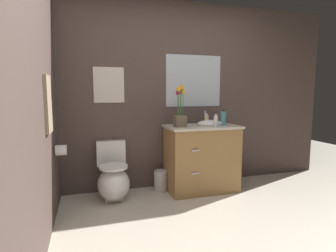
# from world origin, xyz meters

# --- Properties ---
(ground_plane) EXTENTS (9.62, 9.62, 0.00)m
(ground_plane) POSITION_xyz_m (0.00, 0.00, 0.00)
(ground_plane) COLOR beige
(wall_back) EXTENTS (4.49, 0.05, 2.50)m
(wall_back) POSITION_xyz_m (0.20, 1.68, 1.25)
(wall_back) COLOR #4C3D38
(wall_back) RESTS_ON ground_plane
(wall_left) EXTENTS (0.05, 4.64, 2.50)m
(wall_left) POSITION_xyz_m (-1.47, 0.50, 1.25)
(wall_left) COLOR #4C3D38
(wall_left) RESTS_ON ground_plane
(toilet) EXTENTS (0.38, 0.59, 0.69)m
(toilet) POSITION_xyz_m (-0.82, 1.38, 0.24)
(toilet) COLOR white
(toilet) RESTS_ON ground_plane
(vanity_cabinet) EXTENTS (0.94, 0.56, 1.04)m
(vanity_cabinet) POSITION_xyz_m (0.34, 1.36, 0.44)
(vanity_cabinet) COLOR #9E7242
(vanity_cabinet) RESTS_ON ground_plane
(flower_vase) EXTENTS (0.14, 0.14, 0.52)m
(flower_vase) POSITION_xyz_m (0.01, 1.31, 1.03)
(flower_vase) COLOR brown
(flower_vase) RESTS_ON vanity_cabinet
(soap_bottle) EXTENTS (0.06, 0.06, 0.15)m
(soap_bottle) POSITION_xyz_m (0.43, 1.41, 0.93)
(soap_bottle) COLOR beige
(soap_bottle) RESTS_ON vanity_cabinet
(lotion_bottle) EXTENTS (0.07, 0.07, 0.21)m
(lotion_bottle) POSITION_xyz_m (0.60, 1.28, 0.96)
(lotion_bottle) COLOR teal
(lotion_bottle) RESTS_ON vanity_cabinet
(hand_wash_bottle) EXTENTS (0.05, 0.05, 0.15)m
(hand_wash_bottle) POSITION_xyz_m (0.46, 1.22, 0.93)
(hand_wash_bottle) COLOR white
(hand_wash_bottle) RESTS_ON vanity_cabinet
(trash_bin) EXTENTS (0.18, 0.18, 0.27)m
(trash_bin) POSITION_xyz_m (-0.19, 1.48, 0.14)
(trash_bin) COLOR #B7B7BC
(trash_bin) RESTS_ON ground_plane
(wall_poster) EXTENTS (0.38, 0.01, 0.44)m
(wall_poster) POSITION_xyz_m (-0.82, 1.65, 1.38)
(wall_poster) COLOR beige
(wall_mirror) EXTENTS (0.80, 0.01, 0.70)m
(wall_mirror) POSITION_xyz_m (0.33, 1.65, 1.45)
(wall_mirror) COLOR #B2BCC6
(hanging_towel) EXTENTS (0.03, 0.28, 0.52)m
(hanging_towel) POSITION_xyz_m (-1.43, 0.81, 1.18)
(hanging_towel) COLOR gray
(toilet_paper_roll) EXTENTS (0.11, 0.11, 0.11)m
(toilet_paper_roll) POSITION_xyz_m (-1.37, 1.19, 0.68)
(toilet_paper_roll) COLOR white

